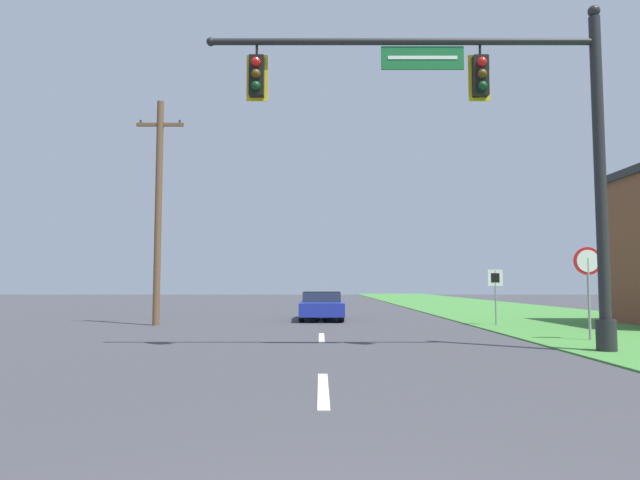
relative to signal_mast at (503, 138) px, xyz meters
name	(u,v)px	position (x,y,z in m)	size (l,w,h in m)	color
grass_verge_right	(505,311)	(6.30, 19.53, -4.88)	(10.00, 110.00, 0.04)	#428438
road_center_line	(320,320)	(-4.20, 11.53, -4.89)	(0.16, 34.80, 0.01)	silver
signal_mast	(503,138)	(0.00, 0.00, 0.00)	(9.33, 0.47, 8.04)	#232326
car_ahead	(321,306)	(-4.17, 11.83, -4.29)	(1.84, 4.57, 1.19)	black
stop_sign	(587,272)	(3.05, 2.57, -3.03)	(0.76, 0.07, 2.50)	gray
route_sign_post	(494,284)	(2.25, 8.21, -3.37)	(0.55, 0.06, 2.03)	gray
utility_pole_near	(158,208)	(-10.36, 8.45, -0.48)	(1.80, 0.26, 8.52)	brown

